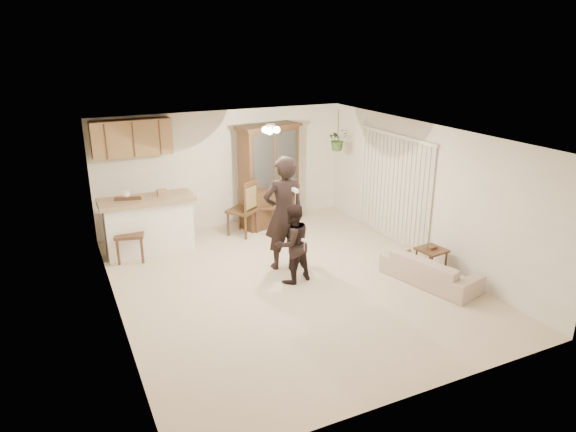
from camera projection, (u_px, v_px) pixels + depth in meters
name	position (u px, v px, depth m)	size (l,w,h in m)	color
floor	(289.00, 282.00, 8.69)	(6.50, 6.50, 0.00)	beige
ceiling	(289.00, 135.00, 7.87)	(5.50, 6.50, 0.02)	white
wall_back	(225.00, 169.00, 11.06)	(5.50, 0.02, 2.50)	white
wall_front	(419.00, 300.00, 5.50)	(5.50, 0.02, 2.50)	white
wall_left	(112.00, 239.00, 7.17)	(0.02, 6.50, 2.50)	white
wall_right	(425.00, 192.00, 9.39)	(0.02, 6.50, 2.50)	white
breakfast_bar	(149.00, 227.00, 9.78)	(1.60, 0.55, 1.00)	white
bar_top	(147.00, 200.00, 9.60)	(1.75, 0.70, 0.08)	#9F7A5F
upper_cabinets	(132.00, 138.00, 9.86)	(1.50, 0.34, 0.70)	olive
vertical_blinds	(393.00, 188.00, 10.19)	(0.06, 2.30, 2.10)	beige
ceiling_fixture	(270.00, 129.00, 9.01)	(0.36, 0.36, 0.20)	#FBE0BC
hanging_plant	(338.00, 139.00, 11.06)	(0.43, 0.37, 0.48)	#294F1F
plant_cord	(338.00, 124.00, 10.96)	(0.01, 0.01, 0.65)	black
sofa	(431.00, 263.00, 8.55)	(1.87, 0.73, 0.73)	beige
adult	(284.00, 220.00, 8.99)	(0.66, 0.43, 1.80)	black
child	(292.00, 244.00, 8.52)	(0.66, 0.51, 1.35)	black
china_hutch	(269.00, 176.00, 11.07)	(1.48, 0.83, 2.21)	#3D2216
side_table	(431.00, 261.00, 8.88)	(0.49, 0.49, 0.54)	#3D2216
chair_bar	(131.00, 243.00, 9.48)	(0.62, 0.62, 1.16)	#3D2216
chair_hutch_left	(264.00, 213.00, 11.12)	(0.67, 0.67, 1.14)	#3D2216
chair_hutch_right	(242.00, 219.00, 10.72)	(0.73, 0.73, 1.19)	#3D2216
controller_adult	(295.00, 190.00, 8.36)	(0.05, 0.18, 0.05)	white
controller_child	(304.00, 241.00, 8.22)	(0.04, 0.12, 0.04)	white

